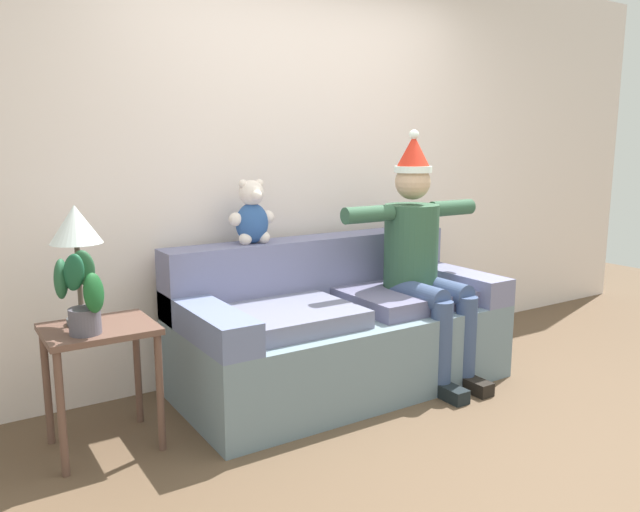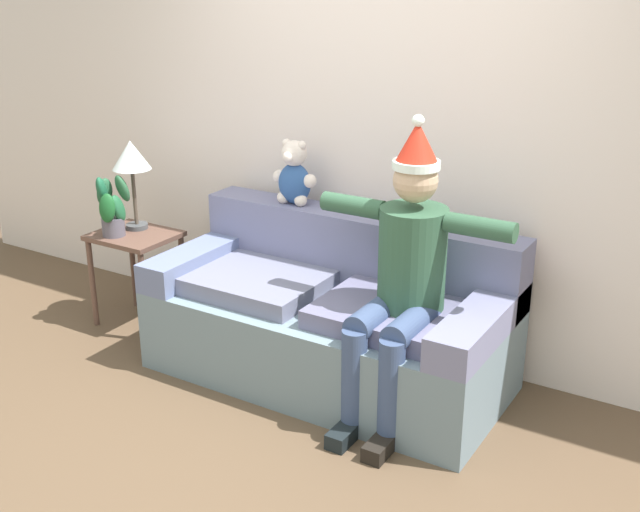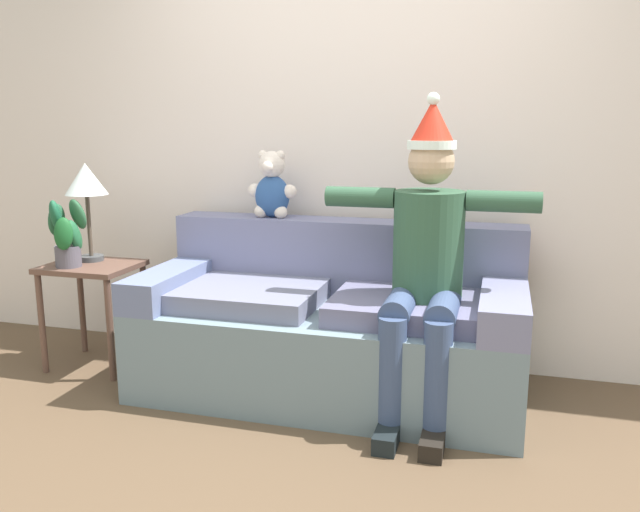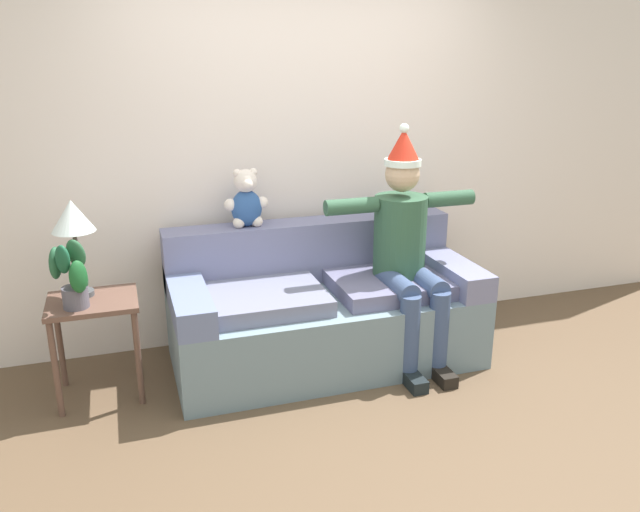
% 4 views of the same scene
% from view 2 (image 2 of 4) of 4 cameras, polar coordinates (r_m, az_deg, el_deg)
% --- Properties ---
extents(ground_plane, '(10.00, 10.00, 0.00)m').
position_cam_2_polar(ground_plane, '(3.86, -7.10, -14.62)').
color(ground_plane, brown).
extents(back_wall, '(7.00, 0.10, 2.70)m').
position_cam_2_polar(back_wall, '(4.55, 4.45, 9.54)').
color(back_wall, silver).
rests_on(back_wall, ground_plane).
extents(couch, '(1.97, 0.91, 0.87)m').
position_cam_2_polar(couch, '(4.41, 0.88, -4.54)').
color(couch, slate).
rests_on(couch, ground_plane).
extents(person_seated, '(1.02, 0.77, 1.54)m').
position_cam_2_polar(person_seated, '(3.88, 6.05, -1.11)').
color(person_seated, '#2F543C').
rests_on(person_seated, ground_plane).
extents(teddy_bear, '(0.29, 0.17, 0.38)m').
position_cam_2_polar(teddy_bear, '(4.61, -1.88, 5.85)').
color(teddy_bear, '#2D5293').
rests_on(teddy_bear, couch).
extents(side_table, '(0.50, 0.42, 0.61)m').
position_cam_2_polar(side_table, '(5.12, -13.18, 0.40)').
color(side_table, brown).
rests_on(side_table, ground_plane).
extents(table_lamp, '(0.24, 0.24, 0.57)m').
position_cam_2_polar(table_lamp, '(5.06, -13.48, 6.80)').
color(table_lamp, '#43474B').
rests_on(table_lamp, side_table).
extents(potted_plant, '(0.23, 0.27, 0.40)m').
position_cam_2_polar(potted_plant, '(5.02, -14.82, 3.50)').
color(potted_plant, '#56525F').
rests_on(potted_plant, side_table).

